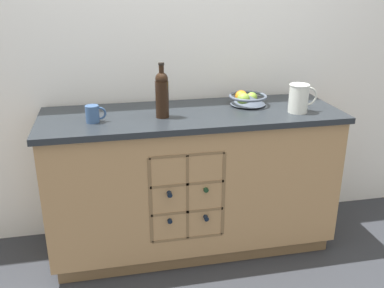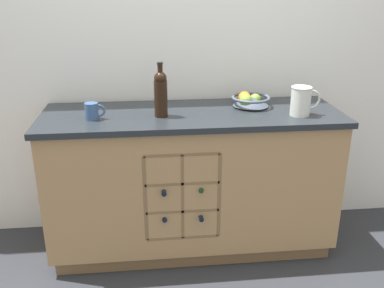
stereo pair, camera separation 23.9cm
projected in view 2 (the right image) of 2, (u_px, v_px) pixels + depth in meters
ground_plane at (192, 243)px, 2.87m from camera, size 14.00×14.00×0.00m
back_wall at (186, 43)px, 2.73m from camera, size 4.40×0.06×2.55m
kitchen_island at (192, 181)px, 2.70m from camera, size 1.78×0.61×0.91m
fruit_bowl at (250, 100)px, 2.64m from camera, size 0.24×0.24×0.09m
white_pitcher at (301, 100)px, 2.46m from camera, size 0.18×0.12×0.17m
ceramic_mug at (92, 111)px, 2.40m from camera, size 0.11×0.07×0.10m
standing_wine_bottle at (161, 93)px, 2.42m from camera, size 0.08×0.08×0.31m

